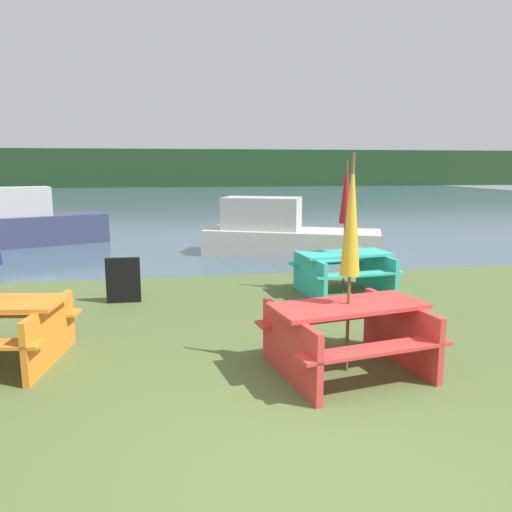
% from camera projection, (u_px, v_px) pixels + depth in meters
% --- Properties ---
extents(ground_plane, '(60.00, 60.00, 0.00)m').
position_uv_depth(ground_plane, '(316.00, 473.00, 3.67)').
color(ground_plane, '#516633').
extents(water, '(60.00, 50.00, 0.00)m').
position_uv_depth(water, '(188.00, 199.00, 34.57)').
color(water, '#425B6B').
rests_on(water, ground_plane).
extents(far_treeline, '(80.00, 1.60, 4.00)m').
position_uv_depth(far_treeline, '(182.00, 168.00, 53.63)').
color(far_treeline, '#1E3D1E').
rests_on(far_treeline, water).
extents(picnic_table_red, '(1.88, 1.67, 0.76)m').
position_uv_depth(picnic_table_red, '(348.00, 331.00, 5.42)').
color(picnic_table_red, red).
rests_on(picnic_table_red, ground_plane).
extents(picnic_table_teal, '(1.72, 1.56, 0.74)m').
position_uv_depth(picnic_table_teal, '(344.00, 269.00, 8.75)').
color(picnic_table_teal, '#33B7A8').
rests_on(picnic_table_teal, ground_plane).
extents(umbrella_gold, '(0.21, 0.21, 2.36)m').
position_uv_depth(umbrella_gold, '(351.00, 218.00, 5.20)').
color(umbrella_gold, brown).
rests_on(umbrella_gold, ground_plane).
extents(umbrella_crimson, '(0.22, 0.22, 2.33)m').
position_uv_depth(umbrella_crimson, '(346.00, 194.00, 8.52)').
color(umbrella_crimson, brown).
rests_on(umbrella_crimson, ground_plane).
extents(boat, '(4.57, 2.97, 1.45)m').
position_uv_depth(boat, '(284.00, 234.00, 12.57)').
color(boat, beige).
rests_on(boat, water).
extents(boat_second, '(3.52, 2.44, 1.64)m').
position_uv_depth(boat_second, '(41.00, 223.00, 14.36)').
color(boat_second, '#333856').
rests_on(boat_second, water).
extents(signboard, '(0.55, 0.08, 0.75)m').
position_uv_depth(signboard, '(123.00, 280.00, 8.19)').
color(signboard, black).
rests_on(signboard, ground_plane).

